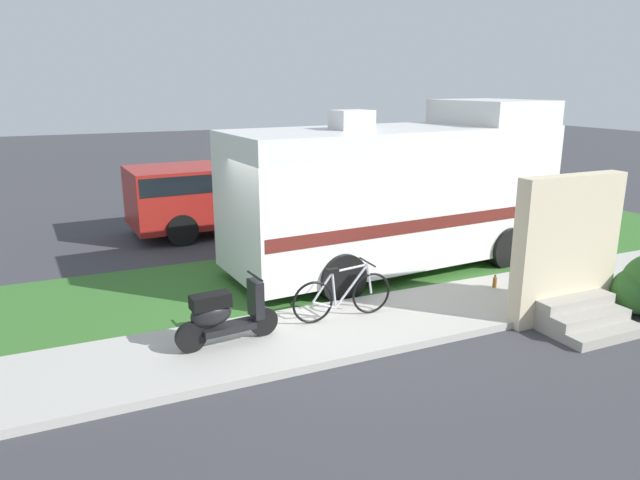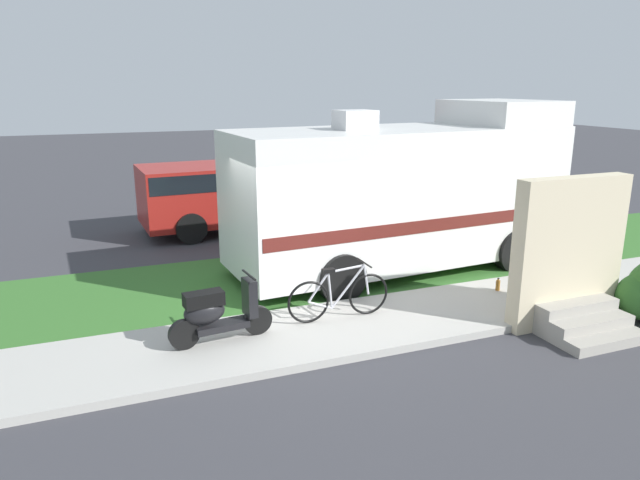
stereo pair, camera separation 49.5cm
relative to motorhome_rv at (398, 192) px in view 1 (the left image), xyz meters
name	(u,v)px [view 1 (the left image)]	position (x,y,z in m)	size (l,w,h in m)	color
ground_plane	(289,310)	(-2.93, -1.27, -1.63)	(80.00, 80.00, 0.00)	#38383D
sidewalk	(317,334)	(-2.93, -2.47, -1.57)	(24.00, 2.00, 0.12)	#ADAAA3
grass_strip	(260,282)	(-2.93, 0.23, -1.59)	(24.00, 3.40, 0.08)	#336628
motorhome_rv	(398,192)	(0.00, 0.00, 0.00)	(7.00, 2.87, 3.43)	silver
scooter	(224,314)	(-4.34, -2.36, -1.05)	(1.56, 0.50, 0.97)	black
bicycle	(343,295)	(-2.36, -2.20, -1.13)	(1.72, 0.52, 0.90)	black
pickup_truck_near	(211,196)	(-2.75, 4.68, -0.69)	(5.27, 2.39, 1.75)	maroon
porch_steps	(570,265)	(1.03, -3.56, -0.67)	(2.00, 1.26, 2.40)	#9E998E
bottle_green	(495,282)	(0.86, -2.07, -1.41)	(0.08, 0.08, 0.24)	brown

